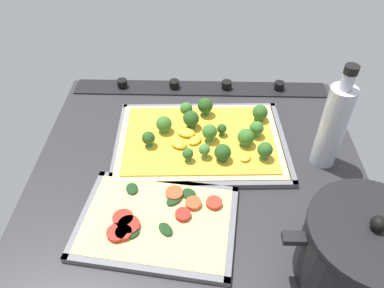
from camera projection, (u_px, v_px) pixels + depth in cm
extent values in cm
cube|color=#28282B|center=(198.00, 177.00, 83.76)|extent=(74.05, 72.25, 3.00)
cube|color=black|center=(200.00, 88.00, 106.48)|extent=(71.08, 7.00, 0.80)
cylinder|color=black|center=(279.00, 85.00, 105.17)|extent=(2.80, 2.80, 1.80)
cylinder|color=black|center=(226.00, 84.00, 105.46)|extent=(2.80, 2.80, 1.80)
cylinder|color=black|center=(174.00, 84.00, 105.75)|extent=(2.80, 2.80, 1.80)
cylinder|color=black|center=(121.00, 83.00, 106.04)|extent=(2.80, 2.80, 1.80)
cube|color=slate|center=(200.00, 143.00, 89.56)|extent=(41.56, 30.35, 0.50)
cube|color=slate|center=(198.00, 107.00, 99.40)|extent=(40.41, 2.89, 1.30)
cube|color=slate|center=(202.00, 185.00, 79.18)|extent=(40.41, 2.89, 1.30)
cube|color=slate|center=(282.00, 141.00, 89.51)|extent=(2.40, 28.70, 1.30)
cube|color=slate|center=(118.00, 143.00, 89.07)|extent=(2.40, 28.70, 1.30)
cube|color=#D3B77F|center=(200.00, 141.00, 89.05)|extent=(39.06, 27.85, 1.00)
cube|color=gold|center=(200.00, 139.00, 88.58)|extent=(35.92, 25.09, 0.40)
cone|color=#427635|center=(190.00, 125.00, 91.00)|extent=(2.11, 2.11, 1.18)
sphere|color=#264C1C|center=(190.00, 119.00, 89.63)|extent=(3.84, 3.84, 3.84)
cone|color=#427635|center=(221.00, 158.00, 82.84)|extent=(2.03, 2.03, 0.85)
sphere|color=#264C1C|center=(222.00, 152.00, 81.61)|extent=(3.69, 3.69, 3.69)
cone|color=#5B9F46|center=(186.00, 114.00, 93.96)|extent=(1.73, 1.73, 1.34)
sphere|color=#386B28|center=(185.00, 109.00, 92.71)|extent=(3.15, 3.15, 3.15)
cone|color=#4D8B3F|center=(258.00, 118.00, 93.27)|extent=(2.07, 2.07, 0.84)
sphere|color=#2D5B23|center=(259.00, 112.00, 92.03)|extent=(3.76, 3.76, 3.76)
cone|color=#68AD54|center=(203.00, 155.00, 83.31)|extent=(1.39, 1.39, 1.32)
sphere|color=#427533|center=(203.00, 149.00, 82.22)|extent=(2.52, 2.52, 2.52)
cone|color=#427635|center=(221.00, 133.00, 88.93)|extent=(1.24, 1.24, 1.06)
sphere|color=#264C1C|center=(221.00, 129.00, 88.00)|extent=(2.26, 2.26, 2.26)
cone|color=#5B9F46|center=(244.00, 143.00, 86.44)|extent=(2.11, 2.11, 0.92)
sphere|color=#386B28|center=(245.00, 137.00, 85.16)|extent=(3.83, 3.83, 3.83)
cone|color=#4D8B3F|center=(187.00, 158.00, 82.59)|extent=(1.36, 1.36, 1.11)
sphere|color=#2D5B23|center=(187.00, 154.00, 81.58)|extent=(2.48, 2.48, 2.48)
cone|color=#5B9F46|center=(208.00, 138.00, 87.41)|extent=(1.93, 1.93, 1.32)
sphere|color=#386B28|center=(209.00, 132.00, 86.08)|extent=(3.51, 3.51, 3.51)
cone|color=#427635|center=(204.00, 112.00, 94.60)|extent=(2.10, 2.10, 1.40)
sphere|color=#264C1C|center=(204.00, 105.00, 93.16)|extent=(3.81, 3.81, 3.81)
cone|color=#5B9F46|center=(255.00, 134.00, 88.66)|extent=(1.83, 1.83, 1.12)
sphere|color=#386B28|center=(256.00, 128.00, 87.43)|extent=(3.33, 3.33, 3.33)
cone|color=#4D8B3F|center=(263.00, 156.00, 83.09)|extent=(1.87, 1.87, 1.27)
sphere|color=#2D5B23|center=(264.00, 150.00, 81.80)|extent=(3.39, 3.39, 3.39)
cone|color=#5B9F46|center=(163.00, 130.00, 89.99)|extent=(2.05, 2.05, 0.85)
sphere|color=#386B28|center=(163.00, 124.00, 88.76)|extent=(3.73, 3.73, 3.73)
cone|color=#427635|center=(148.00, 143.00, 86.16)|extent=(1.66, 1.66, 1.14)
sphere|color=#264C1C|center=(148.00, 138.00, 85.01)|extent=(3.02, 3.02, 3.02)
ellipsoid|color=gold|center=(185.00, 132.00, 88.91)|extent=(5.02, 4.30, 1.49)
ellipsoid|color=gold|center=(244.00, 157.00, 83.02)|extent=(3.46, 3.72, 1.04)
ellipsoid|color=gold|center=(178.00, 143.00, 86.12)|extent=(5.21, 4.99, 1.45)
ellipsoid|color=gold|center=(194.00, 140.00, 87.01)|extent=(4.13, 4.18, 1.19)
cube|color=slate|center=(156.00, 223.00, 72.56)|extent=(32.47, 25.01, 0.50)
cube|color=slate|center=(167.00, 183.00, 79.63)|extent=(29.92, 4.98, 1.30)
cube|color=slate|center=(143.00, 270.00, 64.95)|extent=(29.92, 4.98, 1.30)
cube|color=slate|center=(230.00, 232.00, 70.67)|extent=(3.89, 21.36, 1.30)
cube|color=slate|center=(85.00, 213.00, 73.91)|extent=(3.89, 21.36, 1.30)
cube|color=#C3BF73|center=(156.00, 221.00, 72.09)|extent=(29.78, 22.32, 0.90)
cylinder|color=#D14723|center=(173.00, 193.00, 75.95)|extent=(3.59, 3.59, 1.00)
cylinder|color=#D14723|center=(192.00, 203.00, 74.06)|extent=(3.19, 3.19, 1.00)
cylinder|color=#B22319|center=(128.00, 225.00, 70.22)|extent=(4.18, 4.18, 1.00)
cylinder|color=#B22319|center=(182.00, 215.00, 72.05)|extent=(3.07, 3.07, 1.00)
cylinder|color=#B22319|center=(122.00, 219.00, 71.37)|extent=(4.03, 4.03, 1.00)
cylinder|color=red|center=(213.00, 203.00, 74.15)|extent=(3.20, 3.20, 1.00)
cylinder|color=#B22319|center=(116.00, 233.00, 68.99)|extent=(3.86, 3.86, 1.00)
cylinder|color=red|center=(123.00, 233.00, 69.00)|extent=(3.14, 3.14, 1.00)
ellipsoid|color=#193819|center=(188.00, 194.00, 76.00)|extent=(4.05, 4.13, 0.60)
ellipsoid|color=#193819|center=(174.00, 199.00, 75.00)|extent=(4.41, 4.45, 0.60)
ellipsoid|color=#193819|center=(131.00, 234.00, 69.00)|extent=(3.34, 3.14, 0.60)
ellipsoid|color=#193819|center=(165.00, 229.00, 69.74)|extent=(3.78, 3.96, 0.60)
ellipsoid|color=#193819|center=(131.00, 188.00, 77.05)|extent=(3.32, 3.75, 0.60)
cylinder|color=black|center=(360.00, 254.00, 60.83)|extent=(19.77, 19.77, 12.70)
cylinder|color=black|center=(374.00, 230.00, 56.26)|extent=(20.16, 20.16, 0.80)
sphere|color=black|center=(377.00, 224.00, 55.18)|extent=(2.40, 2.40, 2.40)
cube|color=black|center=(293.00, 238.00, 58.31)|extent=(3.60, 2.00, 1.20)
cylinder|color=#B7BCC6|center=(331.00, 127.00, 79.04)|extent=(5.49, 5.49, 19.55)
cylinder|color=#B7BCC6|center=(347.00, 81.00, 71.24)|extent=(2.47, 2.47, 3.50)
cylinder|color=black|center=(351.00, 69.00, 69.51)|extent=(2.75, 2.75, 1.60)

